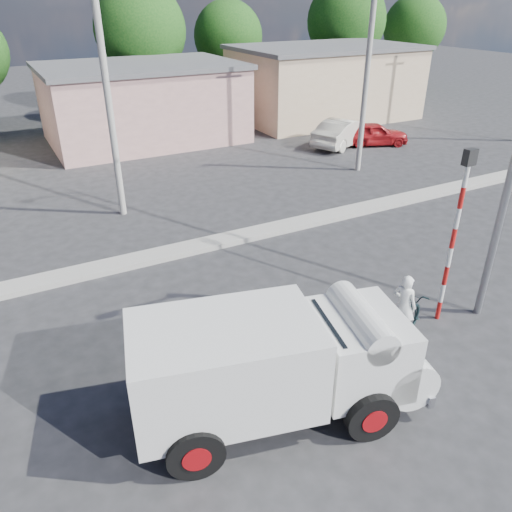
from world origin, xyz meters
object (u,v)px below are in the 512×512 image
truck (282,363)px  bicycle (401,324)px  cyclist (402,316)px  car_cream (343,132)px  traffic_pole (456,225)px  car_red (374,134)px

truck → bicycle: truck is taller
cyclist → truck: bearing=76.0°
cyclist → car_cream: bearing=-56.0°
bicycle → traffic_pole: 2.60m
car_cream → traffic_pole: bearing=126.8°
bicycle → car_red: (10.89, 13.87, 0.05)m
car_red → cyclist: bearing=165.0°
car_cream → bicycle: bearing=122.6°
bicycle → car_cream: 17.32m
bicycle → car_red: size_ratio=0.60×
bicycle → cyclist: cyclist is taller
car_cream → car_red: size_ratio=1.22×
car_red → traffic_pole: bearing=168.7°
car_cream → traffic_pole: traffic_pole is taller
car_red → traffic_pole: size_ratio=0.82×
truck → bicycle: (3.56, 0.58, -0.70)m
traffic_pole → truck: bearing=-170.2°
bicycle → cyclist: 0.21m
truck → car_red: (14.45, 14.45, -0.65)m
truck → traffic_pole: traffic_pole is taller
cyclist → traffic_pole: size_ratio=0.35×
cyclist → car_cream: size_ratio=0.35×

